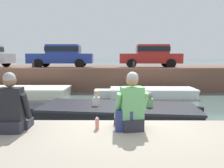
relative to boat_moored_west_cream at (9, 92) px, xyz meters
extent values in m
plane|color=#4C605B|center=(5.89, -2.92, -0.26)|extent=(400.00, 400.00, 0.00)
cube|color=brown|center=(5.89, 4.61, 0.44)|extent=(60.00, 6.00, 1.39)
cube|color=brown|center=(5.89, 1.73, 1.18)|extent=(60.00, 0.24, 0.08)
cube|color=silver|center=(0.29, 0.00, -0.04)|extent=(5.75, 2.01, 0.44)
cube|color=white|center=(0.29, 0.00, 0.22)|extent=(5.81, 2.07, 0.08)
cube|color=brown|center=(0.72, -0.01, 0.12)|extent=(0.26, 1.75, 0.06)
cube|color=white|center=(7.68, -0.05, -0.06)|extent=(4.39, 1.46, 0.40)
cube|color=white|center=(5.05, -0.04, -0.06)|extent=(0.88, 0.80, 0.40)
cube|color=white|center=(7.68, -0.05, 0.18)|extent=(4.45, 1.52, 0.08)
cube|color=brown|center=(8.01, -0.05, 0.08)|extent=(0.25, 1.30, 0.06)
cube|color=black|center=(5.79, -4.30, -0.04)|extent=(5.26, 2.42, 0.42)
cube|color=black|center=(2.76, -3.96, -0.04)|extent=(1.13, 1.13, 0.42)
cube|color=black|center=(5.79, -4.30, 0.21)|extent=(5.33, 2.49, 0.08)
cube|color=brown|center=(6.17, -4.34, 0.11)|extent=(0.43, 1.69, 0.06)
cube|color=black|center=(8.42, -4.60, 0.06)|extent=(0.18, 0.22, 0.45)
cube|color=silver|center=(5.03, -4.21, 0.29)|extent=(0.23, 0.34, 0.44)
sphere|color=beige|center=(5.03, -4.21, 0.61)|extent=(0.19, 0.19, 0.19)
sphere|color=tan|center=(5.03, -4.21, 0.65)|extent=(0.17, 0.17, 0.17)
cube|color=#66B26B|center=(6.80, -4.42, 0.29)|extent=(0.23, 0.34, 0.44)
sphere|color=#A37556|center=(6.80, -4.42, 0.61)|extent=(0.19, 0.19, 0.19)
sphere|color=gray|center=(6.80, -4.42, 0.65)|extent=(0.17, 0.17, 0.17)
cylinder|color=black|center=(-2.18, 4.35, 1.44)|extent=(0.60, 0.19, 0.60)
cube|color=#233893|center=(2.06, 3.46, 1.76)|extent=(4.32, 1.85, 0.64)
cube|color=#233893|center=(2.23, 3.47, 2.38)|extent=(2.18, 1.57, 0.60)
cube|color=black|center=(2.23, 3.47, 2.38)|extent=(2.27, 1.61, 0.33)
cylinder|color=black|center=(0.76, 2.54, 1.44)|extent=(0.61, 0.20, 0.60)
cylinder|color=black|center=(0.71, 4.29, 1.44)|extent=(0.61, 0.20, 0.60)
cylinder|color=black|center=(3.41, 2.63, 1.44)|extent=(0.61, 0.20, 0.60)
cylinder|color=black|center=(3.35, 4.38, 1.44)|extent=(0.61, 0.20, 0.60)
cube|color=#B2231E|center=(8.06, 3.46, 1.76)|extent=(4.12, 1.83, 0.64)
cube|color=#B2231E|center=(8.23, 3.46, 2.38)|extent=(2.08, 1.57, 0.60)
cube|color=black|center=(8.23, 3.46, 2.38)|extent=(2.16, 1.61, 0.33)
cylinder|color=black|center=(6.78, 2.61, 1.44)|extent=(0.60, 0.20, 0.60)
cylinder|color=black|center=(6.82, 4.38, 1.44)|extent=(0.60, 0.20, 0.60)
cylinder|color=black|center=(9.30, 2.54, 1.44)|extent=(0.60, 0.20, 0.60)
cylinder|color=black|center=(9.35, 4.31, 1.44)|extent=(0.60, 0.20, 0.60)
cylinder|color=#2D2B28|center=(0.69, 1.86, 1.31)|extent=(0.14, 0.14, 0.35)
sphere|color=#2D2B28|center=(0.69, 1.86, 1.51)|extent=(0.15, 0.15, 0.15)
cylinder|color=#2D2B28|center=(6.85, 1.86, 1.31)|extent=(0.14, 0.14, 0.35)
sphere|color=#2D2B28|center=(6.85, 1.86, 1.51)|extent=(0.15, 0.15, 0.15)
cube|color=#282833|center=(3.99, -8.09, 0.77)|extent=(0.35, 0.29, 0.20)
cube|color=#282833|center=(3.98, -7.87, 0.74)|extent=(0.45, 0.33, 0.14)
cube|color=black|center=(3.99, -8.09, 1.13)|extent=(0.37, 0.23, 0.52)
cylinder|color=black|center=(4.21, -8.04, 1.08)|extent=(0.10, 0.29, 0.47)
sphere|color=brown|center=(3.99, -8.09, 1.50)|extent=(0.20, 0.20, 0.20)
sphere|color=gray|center=(3.99, -8.10, 1.54)|extent=(0.19, 0.19, 0.19)
cube|color=#282833|center=(5.92, -7.99, 0.77)|extent=(0.39, 0.34, 0.20)
cube|color=#282833|center=(5.87, -7.77, 0.74)|extent=(0.50, 0.40, 0.14)
cube|color=#66B26B|center=(5.92, -7.99, 1.13)|extent=(0.40, 0.29, 0.52)
cylinder|color=#66B26B|center=(6.12, -7.90, 1.08)|extent=(0.15, 0.30, 0.47)
cylinder|color=#66B26B|center=(5.69, -7.99, 1.08)|extent=(0.15, 0.30, 0.47)
sphere|color=#A37556|center=(5.92, -7.99, 1.50)|extent=(0.20, 0.20, 0.20)
sphere|color=gray|center=(5.92, -8.00, 1.54)|extent=(0.19, 0.19, 0.19)
cylinder|color=#E07F6B|center=(5.34, -7.96, 0.76)|extent=(0.06, 0.06, 0.18)
cylinder|color=white|center=(5.34, -7.96, 0.87)|extent=(0.04, 0.04, 0.02)
cube|color=navy|center=(5.79, -8.01, 0.84)|extent=(0.28, 0.20, 0.34)
cube|color=navy|center=(5.79, -7.90, 0.79)|extent=(0.22, 0.06, 0.18)
torus|color=black|center=(5.79, -8.01, 1.03)|extent=(0.10, 0.02, 0.10)
camera|label=1|loc=(5.62, -11.48, 1.88)|focal=35.00mm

